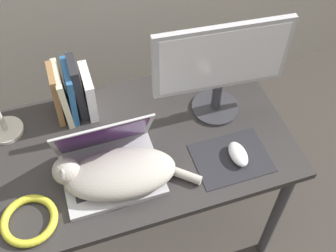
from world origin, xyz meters
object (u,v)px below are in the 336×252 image
Objects in this scene: laptop at (109,162)px; book_row at (72,92)px; computer_mouse at (238,154)px; cat at (116,173)px; cable_coil at (29,220)px; external_monitor at (221,66)px.

laptop is 0.32m from book_row.
cat is at bearing 175.26° from computer_mouse.
book_row is at bearing 61.20° from cable_coil.
computer_mouse is (0.45, -0.09, -0.03)m from laptop.
cable_coil is at bearing -160.58° from external_monitor.
book_row is (-0.52, 0.16, -0.12)m from external_monitor.
computer_mouse is 0.74m from cable_coil.
cable_coil is at bearing -169.08° from cat.
cable_coil is at bearing -118.80° from book_row.
cat is 0.44m from computer_mouse.
laptop is 0.06m from cat.
cat is 0.52m from external_monitor.
laptop reaches higher than computer_mouse.
cat is (0.01, -0.05, 0.01)m from laptop.
computer_mouse is 0.65m from book_row.
book_row reaches higher than cable_coil.
cat is 2.61× the size of cable_coil.
external_monitor is 2.65× the size of cable_coil.
external_monitor reaches higher than computer_mouse.
cat is at bearing -155.24° from external_monitor.
cat is 0.31m from cable_coil.
external_monitor is at bearing 18.35° from laptop.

